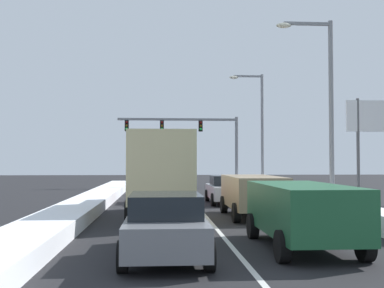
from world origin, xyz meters
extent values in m
plane|color=black|center=(0.00, 14.83, 0.00)|extent=(120.00, 120.00, 0.00)
cube|color=silver|center=(0.00, 18.53, 0.00)|extent=(0.14, 40.78, 0.01)
cube|color=white|center=(5.30, 18.53, 0.32)|extent=(1.21, 40.78, 0.64)
cube|color=white|center=(-5.30, 18.53, 0.26)|extent=(1.76, 40.78, 0.52)
cube|color=#1E5633|center=(1.78, 7.62, 1.04)|extent=(1.95, 4.90, 1.25)
cube|color=black|center=(1.78, 5.21, 1.32)|extent=(1.56, 0.06, 0.55)
cube|color=red|center=(1.00, 5.22, 0.94)|extent=(0.20, 0.08, 0.28)
cube|color=red|center=(2.56, 5.22, 0.94)|extent=(0.20, 0.08, 0.28)
cylinder|color=black|center=(0.83, 9.32, 0.37)|extent=(0.25, 0.74, 0.74)
cylinder|color=black|center=(2.74, 9.32, 0.37)|extent=(0.25, 0.74, 0.74)
cylinder|color=black|center=(0.83, 5.92, 0.37)|extent=(0.25, 0.74, 0.74)
cylinder|color=black|center=(2.74, 5.92, 0.37)|extent=(0.25, 0.74, 0.74)
cube|color=#937F60|center=(1.88, 14.60, 1.04)|extent=(1.95, 4.90, 1.25)
cube|color=black|center=(1.88, 12.19, 1.32)|extent=(1.56, 0.06, 0.55)
cube|color=red|center=(1.10, 12.20, 0.94)|extent=(0.20, 0.08, 0.28)
cube|color=red|center=(2.66, 12.20, 0.94)|extent=(0.20, 0.08, 0.28)
cylinder|color=black|center=(0.92, 16.30, 0.37)|extent=(0.25, 0.74, 0.74)
cylinder|color=black|center=(2.83, 16.30, 0.37)|extent=(0.25, 0.74, 0.74)
cylinder|color=black|center=(0.92, 12.90, 0.37)|extent=(0.25, 0.74, 0.74)
cylinder|color=black|center=(2.83, 12.90, 0.37)|extent=(0.25, 0.74, 0.74)
cube|color=#B7BABF|center=(1.70, 20.95, 0.63)|extent=(1.82, 4.50, 0.70)
cube|color=black|center=(1.70, 20.80, 1.23)|extent=(1.64, 2.20, 0.55)
cube|color=red|center=(1.01, 18.75, 0.75)|extent=(0.24, 0.08, 0.14)
cube|color=red|center=(2.39, 18.75, 0.75)|extent=(0.24, 0.08, 0.14)
cylinder|color=black|center=(0.81, 22.50, 0.33)|extent=(0.22, 0.66, 0.66)
cylinder|color=black|center=(2.59, 22.50, 0.33)|extent=(0.22, 0.66, 0.66)
cylinder|color=black|center=(0.81, 19.40, 0.33)|extent=(0.22, 0.66, 0.66)
cylinder|color=black|center=(2.59, 19.40, 0.33)|extent=(0.22, 0.66, 0.66)
cube|color=slate|center=(-1.78, 6.76, 0.63)|extent=(1.82, 4.50, 0.70)
cube|color=black|center=(-1.78, 6.61, 1.23)|extent=(1.64, 2.20, 0.55)
cube|color=red|center=(-2.47, 4.56, 0.75)|extent=(0.24, 0.08, 0.14)
cube|color=red|center=(-1.09, 4.56, 0.75)|extent=(0.24, 0.08, 0.14)
cylinder|color=black|center=(-2.67, 8.31, 0.33)|extent=(0.22, 0.66, 0.66)
cylinder|color=black|center=(-0.89, 8.31, 0.33)|extent=(0.22, 0.66, 0.66)
cylinder|color=black|center=(-2.67, 5.21, 0.33)|extent=(0.22, 0.66, 0.66)
cylinder|color=black|center=(-0.89, 5.21, 0.33)|extent=(0.22, 0.66, 0.66)
cube|color=silver|center=(-1.85, 17.28, 1.56)|extent=(2.35, 2.20, 2.00)
cube|color=#D1C18C|center=(-1.85, 13.68, 2.06)|extent=(2.35, 5.00, 2.60)
cylinder|color=black|center=(-2.98, 17.58, 0.46)|extent=(0.28, 0.92, 0.92)
cylinder|color=black|center=(-0.73, 17.58, 0.46)|extent=(0.28, 0.92, 0.92)
cylinder|color=black|center=(-2.98, 12.18, 0.46)|extent=(0.28, 0.92, 0.92)
cylinder|color=black|center=(-0.73, 12.18, 0.46)|extent=(0.28, 0.92, 0.92)
cube|color=maroon|center=(-1.81, 22.03, 0.63)|extent=(1.82, 4.50, 0.70)
cube|color=black|center=(-1.81, 21.88, 1.23)|extent=(1.64, 2.20, 0.55)
cube|color=red|center=(-2.50, 19.83, 0.75)|extent=(0.24, 0.08, 0.14)
cube|color=red|center=(-1.12, 19.83, 0.75)|extent=(0.24, 0.08, 0.14)
cylinder|color=black|center=(-2.70, 23.58, 0.33)|extent=(0.22, 0.66, 0.66)
cylinder|color=black|center=(-0.92, 23.58, 0.33)|extent=(0.22, 0.66, 0.66)
cylinder|color=black|center=(-2.70, 20.48, 0.33)|extent=(0.22, 0.66, 0.66)
cylinder|color=black|center=(-0.92, 20.48, 0.33)|extent=(0.22, 0.66, 0.66)
cylinder|color=slate|center=(4.90, 37.07, 3.10)|extent=(0.28, 0.28, 6.20)
cube|color=slate|center=(-0.33, 37.07, 5.95)|extent=(10.46, 0.20, 0.20)
cube|color=black|center=(1.70, 37.07, 5.38)|extent=(0.34, 0.34, 0.95)
sphere|color=#4C0A0A|center=(1.70, 36.88, 5.66)|extent=(0.22, 0.22, 0.22)
sphere|color=#593F0C|center=(1.70, 36.88, 5.38)|extent=(0.22, 0.22, 0.22)
sphere|color=green|center=(1.70, 36.88, 5.09)|extent=(0.22, 0.22, 0.22)
cube|color=black|center=(-1.70, 37.07, 5.38)|extent=(0.34, 0.34, 0.95)
sphere|color=#4C0A0A|center=(-1.70, 36.88, 5.66)|extent=(0.22, 0.22, 0.22)
sphere|color=#593F0C|center=(-1.70, 36.88, 5.38)|extent=(0.22, 0.22, 0.22)
sphere|color=green|center=(-1.70, 36.88, 5.09)|extent=(0.22, 0.22, 0.22)
cube|color=black|center=(-4.76, 37.07, 5.38)|extent=(0.34, 0.34, 0.95)
sphere|color=#4C0A0A|center=(-4.76, 36.88, 5.66)|extent=(0.22, 0.22, 0.22)
sphere|color=#593F0C|center=(-4.76, 36.88, 5.38)|extent=(0.22, 0.22, 0.22)
sphere|color=green|center=(-4.76, 36.88, 5.09)|extent=(0.22, 0.22, 0.22)
cylinder|color=gray|center=(5.96, 16.68, 4.38)|extent=(0.22, 0.22, 8.77)
cube|color=gray|center=(4.86, 16.68, 8.62)|extent=(2.20, 0.14, 0.14)
ellipsoid|color=#EAE5C6|center=(3.76, 16.68, 8.52)|extent=(0.70, 0.36, 0.24)
cylinder|color=gray|center=(5.99, 31.51, 4.49)|extent=(0.22, 0.22, 8.98)
cube|color=gray|center=(4.89, 31.51, 8.83)|extent=(2.20, 0.14, 0.14)
ellipsoid|color=#EAE5C6|center=(3.79, 31.51, 8.73)|extent=(0.70, 0.36, 0.24)
cylinder|color=#59595B|center=(8.22, 19.05, 2.75)|extent=(0.16, 0.16, 5.50)
cube|color=white|center=(9.22, 19.05, 4.60)|extent=(3.20, 0.12, 1.60)
camera|label=1|loc=(-1.93, -4.67, 2.28)|focal=44.66mm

